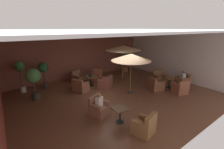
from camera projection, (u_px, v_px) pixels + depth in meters
The scene contains 27 objects.
ground_plane at pixel (117, 95), 9.24m from camera, with size 11.31×9.31×0.02m, color brown.
wall_back_brick at pixel (81, 54), 12.27m from camera, with size 11.31×0.08×3.71m, color brown.
wall_right_plain at pixel (174, 55), 11.88m from camera, with size 0.08×9.31×3.71m, color silver.
ceiling_slab at pixel (117, 30), 8.16m from camera, with size 11.31×9.31×0.06m, color silver.
cafe_table_front_left at pixel (91, 79), 10.54m from camera, with size 0.70×0.70×0.67m.
armchair_front_left_north at pixel (79, 79), 11.14m from camera, with size 1.03×1.04×0.92m.
armchair_front_left_east at pixel (80, 87), 9.65m from camera, with size 1.05×1.06×0.85m.
armchair_front_left_south at pixel (106, 83), 10.25m from camera, with size 1.11×1.11×0.82m.
armchair_front_left_west at pixel (96, 77), 11.61m from camera, with size 1.06×1.06×0.87m.
cafe_table_front_right at pixel (169, 80), 10.27m from camera, with size 0.68×0.68×0.67m.
armchair_front_right_north at pixel (159, 78), 11.28m from camera, with size 0.97×0.96×0.86m.
armchair_front_right_east at pixel (156, 85), 10.01m from camera, with size 1.01×1.01×0.79m.
armchair_front_right_south at pixel (181, 88), 9.37m from camera, with size 0.93×0.90×0.89m.
armchair_front_right_west at pixel (183, 81), 10.58m from camera, with size 0.95×0.94×0.90m.
cafe_table_mid_center at pixel (120, 112), 6.43m from camera, with size 0.66×0.66×0.67m.
armchair_mid_center_north at pixel (99, 108), 7.07m from camera, with size 0.95×0.94×0.89m.
armchair_mid_center_east at pixel (144, 126), 5.79m from camera, with size 0.87×0.90×0.87m.
patio_umbrella_tall_red at pixel (123, 48), 11.37m from camera, with size 2.68×2.68×2.62m.
patio_umbrella_center_beige at pixel (131, 57), 8.91m from camera, with size 2.32×2.32×2.44m.
potted_tree_left_corner at pixel (33, 79), 8.31m from camera, with size 0.80×0.80×1.79m.
potted_tree_mid_left at pixel (126, 56), 13.78m from camera, with size 0.90×0.90×2.05m.
potted_tree_mid_right at pixel (43, 70), 9.94m from camera, with size 0.63×0.63×1.74m.
potted_tree_right_corner at pixel (20, 70), 9.26m from camera, with size 0.59×0.59×1.96m.
patron_blue_shirt at pixel (99, 101), 6.94m from camera, with size 0.39×0.32×0.62m.
patron_by_window at pixel (183, 76), 10.46m from camera, with size 0.32×0.39×0.63m.
iced_drink_cup at pixel (88, 76), 10.48m from camera, with size 0.08×0.08×0.11m, color white.
open_laptop at pixel (90, 76), 10.43m from camera, with size 0.32×0.24×0.20m.
Camera 1 is at (-5.24, -6.69, 3.85)m, focal length 24.71 mm.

